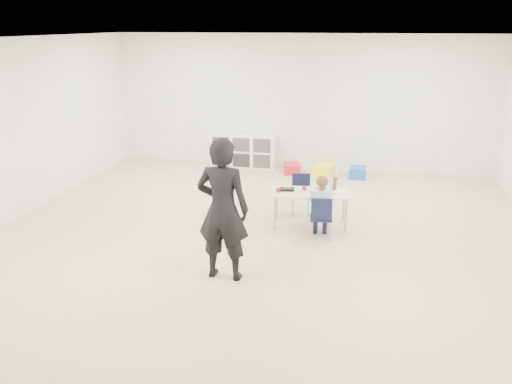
% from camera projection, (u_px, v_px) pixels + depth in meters
% --- Properties ---
extents(room, '(9.00, 9.02, 2.80)m').
position_uv_depth(room, '(255.00, 149.00, 7.19)').
color(room, '#B7A88C').
rests_on(room, ground).
extents(table, '(1.25, 0.74, 0.54)m').
position_uv_depth(table, '(310.00, 208.00, 8.32)').
color(table, beige).
rests_on(table, ground).
extents(chair_near, '(0.35, 0.33, 0.65)m').
position_uv_depth(chair_near, '(321.00, 217.00, 7.81)').
color(chair_near, black).
rests_on(chair_near, ground).
extents(chair_far, '(0.35, 0.33, 0.65)m').
position_uv_depth(chair_far, '(301.00, 195.00, 8.81)').
color(chair_far, black).
rests_on(chair_far, ground).
extents(child, '(0.48, 0.48, 1.02)m').
position_uv_depth(child, '(321.00, 205.00, 7.75)').
color(child, '#B7D6F7').
rests_on(child, chair_near).
extents(lunch_tray_near, '(0.24, 0.19, 0.03)m').
position_uv_depth(lunch_tray_near, '(319.00, 190.00, 8.29)').
color(lunch_tray_near, black).
rests_on(lunch_tray_near, table).
extents(lunch_tray_far, '(0.24, 0.19, 0.03)m').
position_uv_depth(lunch_tray_far, '(287.00, 189.00, 8.32)').
color(lunch_tray_far, black).
rests_on(lunch_tray_far, table).
extents(milk_carton, '(0.08, 0.08, 0.10)m').
position_uv_depth(milk_carton, '(313.00, 191.00, 8.13)').
color(milk_carton, white).
rests_on(milk_carton, table).
extents(bread_roll, '(0.09, 0.09, 0.07)m').
position_uv_depth(bread_roll, '(330.00, 192.00, 8.11)').
color(bread_roll, '#B18748').
rests_on(bread_roll, table).
extents(apple_near, '(0.07, 0.07, 0.07)m').
position_uv_depth(apple_near, '(304.00, 188.00, 8.32)').
color(apple_near, maroon).
rests_on(apple_near, table).
extents(apple_far, '(0.07, 0.07, 0.07)m').
position_uv_depth(apple_far, '(278.00, 190.00, 8.22)').
color(apple_far, maroon).
rests_on(apple_far, table).
extents(cubby_shelf, '(1.40, 0.40, 0.70)m').
position_uv_depth(cubby_shelf, '(243.00, 151.00, 11.73)').
color(cubby_shelf, white).
rests_on(cubby_shelf, ground).
extents(adult, '(0.66, 0.45, 1.76)m').
position_uv_depth(adult, '(223.00, 210.00, 6.45)').
color(adult, black).
rests_on(adult, ground).
extents(bin_red, '(0.42, 0.48, 0.20)m').
position_uv_depth(bin_red, '(292.00, 168.00, 11.27)').
color(bin_red, red).
rests_on(bin_red, ground).
extents(bin_yellow, '(0.45, 0.53, 0.23)m').
position_uv_depth(bin_yellow, '(324.00, 170.00, 11.09)').
color(bin_yellow, '#FFF31A').
rests_on(bin_yellow, ground).
extents(bin_blue, '(0.34, 0.43, 0.21)m').
position_uv_depth(bin_blue, '(358.00, 172.00, 10.95)').
color(bin_blue, blue).
rests_on(bin_blue, ground).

